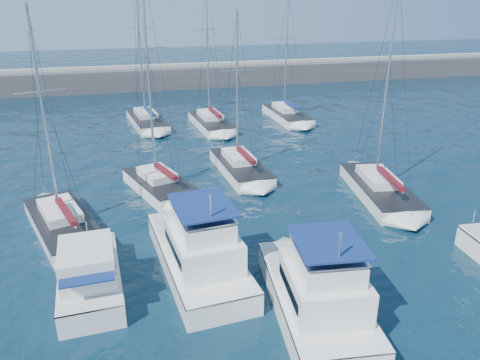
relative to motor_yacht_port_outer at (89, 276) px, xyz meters
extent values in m
plane|color=black|center=(11.06, 0.83, -0.94)|extent=(220.00, 220.00, 0.00)
cube|color=#424244|center=(11.06, 52.83, 0.06)|extent=(160.00, 6.00, 4.00)
cube|color=gray|center=(11.06, 52.83, 2.26)|extent=(160.00, 1.20, 0.50)
cube|color=silver|center=(-0.01, 0.27, -0.54)|extent=(3.15, 6.93, 1.60)
cube|color=#262628|center=(-0.01, 0.27, 0.21)|extent=(3.21, 6.93, 0.08)
cube|color=silver|center=(0.03, -0.55, 1.06)|extent=(2.54, 3.27, 1.60)
cube|color=black|center=(0.03, -0.55, 1.14)|extent=(2.55, 2.64, 0.45)
cube|color=navy|center=(0.10, -1.79, 1.36)|extent=(2.34, 2.19, 0.07)
cube|color=white|center=(5.34, 0.83, -0.54)|extent=(4.32, 9.83, 1.60)
cube|color=#262628|center=(5.34, 0.83, 0.21)|extent=(4.39, 9.84, 0.08)
cube|color=white|center=(5.44, -0.33, 1.06)|extent=(3.34, 4.67, 1.60)
cube|color=black|center=(5.44, -0.33, 1.14)|extent=(3.32, 3.80, 0.45)
cube|color=white|center=(5.46, -0.53, 2.31)|extent=(2.63, 3.30, 0.90)
cube|color=navy|center=(5.46, -0.53, 3.31)|extent=(2.97, 3.77, 0.08)
cube|color=white|center=(9.82, -3.97, -0.54)|extent=(4.53, 9.00, 1.60)
cube|color=#262628|center=(9.82, -3.97, 0.21)|extent=(4.60, 9.01, 0.08)
cube|color=white|center=(9.70, -5.02, 1.06)|extent=(3.46, 4.33, 1.60)
cube|color=black|center=(9.70, -5.02, 1.14)|extent=(3.42, 3.54, 0.45)
cube|color=white|center=(9.67, -5.22, 2.31)|extent=(2.72, 3.07, 0.90)
cube|color=navy|center=(9.67, -5.22, 3.31)|extent=(3.06, 3.50, 0.08)
cube|color=white|center=(-1.78, 6.83, -0.64)|extent=(5.45, 8.92, 1.30)
cube|color=#262628|center=(-1.78, 6.83, -0.01)|extent=(5.51, 8.94, 0.06)
cube|color=white|center=(-1.94, 7.33, 0.31)|extent=(2.99, 4.10, 0.55)
cylinder|color=silver|center=(-2.04, 7.63, 6.28)|extent=(0.18, 0.18, 11.56)
cylinder|color=silver|center=(-1.39, 5.63, 0.86)|extent=(1.41, 4.03, 0.12)
cube|color=#551119|center=(-1.36, 5.53, 1.01)|extent=(1.50, 3.70, 0.28)
cube|color=white|center=(4.46, 11.59, -0.64)|extent=(5.07, 7.72, 1.30)
cube|color=#262628|center=(4.46, 11.59, -0.01)|extent=(5.13, 7.74, 0.06)
cube|color=white|center=(4.32, 12.02, 0.31)|extent=(2.83, 3.58, 0.55)
cylinder|color=silver|center=(4.24, 12.27, 7.68)|extent=(0.18, 0.18, 14.34)
cylinder|color=silver|center=(4.79, 10.58, 0.86)|extent=(1.23, 3.43, 0.12)
cube|color=#551119|center=(4.83, 10.48, 1.01)|extent=(1.33, 3.16, 0.28)
cube|color=white|center=(11.06, 13.79, -0.64)|extent=(3.36, 8.38, 1.30)
cube|color=#262628|center=(11.06, 13.79, -0.01)|extent=(3.42, 8.38, 0.06)
cube|color=white|center=(11.03, 14.30, 0.31)|extent=(2.09, 3.70, 0.55)
cylinder|color=silver|center=(11.01, 14.61, 5.97)|extent=(0.18, 0.18, 10.92)
cylinder|color=silver|center=(11.13, 12.56, 0.86)|extent=(0.35, 4.11, 0.12)
cube|color=#551119|center=(11.13, 12.46, 1.01)|extent=(0.56, 3.71, 0.28)
cube|color=silver|center=(19.44, 6.83, -0.64)|extent=(4.54, 9.38, 1.30)
cube|color=#262628|center=(19.44, 6.83, -0.01)|extent=(4.60, 9.39, 0.06)
cube|color=silver|center=(19.53, 7.38, 0.31)|extent=(2.64, 4.21, 0.55)
cylinder|color=silver|center=(19.59, 7.71, 7.06)|extent=(0.18, 0.18, 13.11)
cylinder|color=silver|center=(19.22, 5.50, 0.86)|extent=(0.86, 4.45, 0.12)
cube|color=#551119|center=(19.20, 5.40, 1.01)|extent=(1.01, 4.05, 0.28)
cube|color=silver|center=(4.96, 30.54, -0.64)|extent=(4.14, 9.54, 1.30)
cube|color=#262628|center=(4.96, 30.54, -0.01)|extent=(4.20, 9.55, 0.06)
cube|color=silver|center=(4.89, 31.11, 0.31)|extent=(2.44, 4.25, 0.55)
cylinder|color=silver|center=(4.85, 31.46, 7.68)|extent=(0.18, 0.18, 14.35)
cylinder|color=silver|center=(5.14, 29.16, 0.86)|extent=(0.70, 4.60, 0.12)
cube|color=navy|center=(5.15, 29.07, 1.01)|extent=(0.87, 4.17, 0.28)
cube|color=white|center=(11.59, 27.97, -0.64)|extent=(3.72, 9.00, 1.30)
cube|color=#262628|center=(11.59, 27.97, -0.01)|extent=(3.79, 9.01, 0.06)
cube|color=white|center=(11.55, 28.52, 0.31)|extent=(2.29, 3.99, 0.55)
cylinder|color=silver|center=(11.53, 28.85, 7.65)|extent=(0.18, 0.18, 14.28)
cylinder|color=silver|center=(11.69, 26.66, 0.86)|extent=(0.44, 4.40, 0.12)
cube|color=#551119|center=(11.70, 26.56, 1.01)|extent=(0.63, 3.98, 0.28)
cube|color=white|center=(20.65, 29.23, -0.64)|extent=(3.13, 9.08, 1.30)
cube|color=#262628|center=(20.65, 29.23, -0.01)|extent=(3.19, 9.08, 0.06)
cube|color=white|center=(20.65, 29.79, 0.31)|extent=(2.01, 3.98, 0.55)
cylinder|color=silver|center=(20.64, 30.13, 6.65)|extent=(0.18, 0.18, 12.29)
cylinder|color=silver|center=(20.67, 27.87, 0.86)|extent=(0.19, 4.52, 0.12)
cube|color=navy|center=(20.68, 27.77, 1.01)|extent=(0.41, 4.07, 0.28)
camera|label=1|loc=(2.10, -20.11, 12.45)|focal=35.00mm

